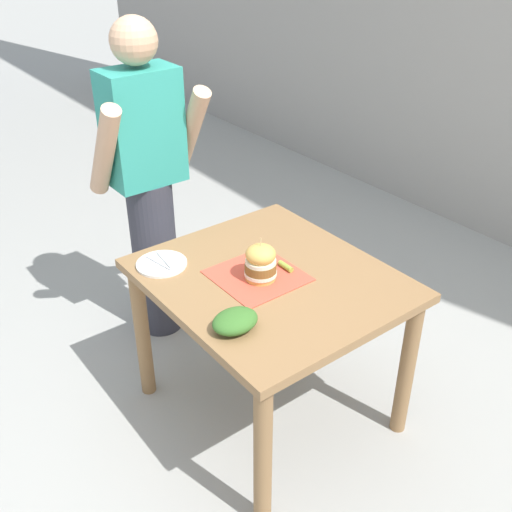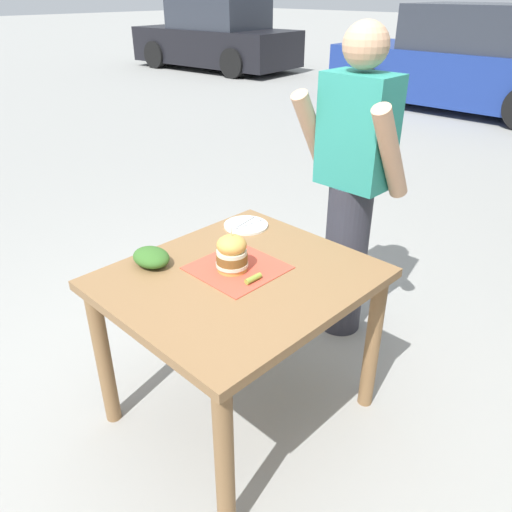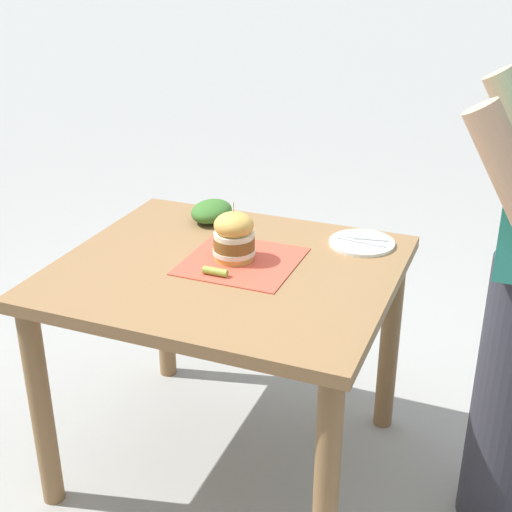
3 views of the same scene
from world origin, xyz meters
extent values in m
plane|color=#9E9E99|center=(0.00, 0.00, 0.00)|extent=(80.00, 80.00, 0.00)
cube|color=olive|center=(0.00, 0.00, 0.74)|extent=(0.92, 1.05, 0.04)
cylinder|color=olive|center=(-0.40, -0.46, 0.36)|extent=(0.07, 0.07, 0.72)
cylinder|color=olive|center=(0.40, -0.46, 0.36)|extent=(0.07, 0.07, 0.72)
cylinder|color=olive|center=(-0.40, 0.46, 0.36)|extent=(0.07, 0.07, 0.72)
cylinder|color=olive|center=(0.40, 0.46, 0.36)|extent=(0.07, 0.07, 0.72)
cube|color=#D64C38|center=(-0.04, 0.03, 0.76)|extent=(0.35, 0.35, 0.00)
cylinder|color=gold|center=(-0.05, 0.01, 0.77)|extent=(0.13, 0.13, 0.02)
cylinder|color=silver|center=(-0.05, 0.01, 0.79)|extent=(0.14, 0.14, 0.02)
cylinder|color=brown|center=(-0.05, 0.01, 0.82)|extent=(0.13, 0.13, 0.04)
cylinder|color=silver|center=(-0.05, 0.01, 0.85)|extent=(0.13, 0.13, 0.02)
ellipsoid|color=gold|center=(-0.05, 0.01, 0.88)|extent=(0.13, 0.13, 0.08)
cylinder|color=#D1B77F|center=(-0.05, 0.01, 0.93)|extent=(0.00, 0.00, 0.05)
cylinder|color=#8EA83D|center=(0.08, 0.00, 0.78)|extent=(0.02, 0.08, 0.02)
cylinder|color=white|center=(-0.32, 0.35, 0.77)|extent=(0.22, 0.22, 0.01)
cylinder|color=silver|center=(-0.33, 0.35, 0.78)|extent=(0.04, 0.17, 0.01)
cylinder|color=silver|center=(-0.30, 0.35, 0.78)|extent=(0.03, 0.17, 0.01)
ellipsoid|color=#386B28|center=(-0.33, -0.20, 0.80)|extent=(0.18, 0.14, 0.07)
cylinder|color=#33333D|center=(-0.08, 0.90, 0.45)|extent=(0.24, 0.24, 0.90)
cube|color=teal|center=(-0.08, 0.90, 1.18)|extent=(0.36, 0.22, 0.56)
sphere|color=tan|center=(-0.08, 0.90, 1.58)|extent=(0.22, 0.22, 0.22)
cylinder|color=tan|center=(-0.31, 0.84, 1.13)|extent=(0.09, 0.34, 0.50)
cylinder|color=tan|center=(0.15, 0.84, 1.13)|extent=(0.09, 0.34, 0.50)
cylinder|color=black|center=(5.35, 6.43, 0.32)|extent=(0.64, 0.23, 0.64)
cylinder|color=black|center=(5.33, 8.04, 0.32)|extent=(0.64, 0.23, 0.64)
cylinder|color=black|center=(7.95, 6.47, 0.32)|extent=(0.64, 0.23, 0.64)
cylinder|color=black|center=(7.93, 8.08, 0.32)|extent=(0.64, 0.23, 0.64)
camera|label=1|loc=(-1.34, -1.64, 2.12)|focal=42.00mm
camera|label=2|loc=(1.30, -1.23, 1.81)|focal=35.00mm
camera|label=3|loc=(1.84, 0.84, 1.72)|focal=50.00mm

